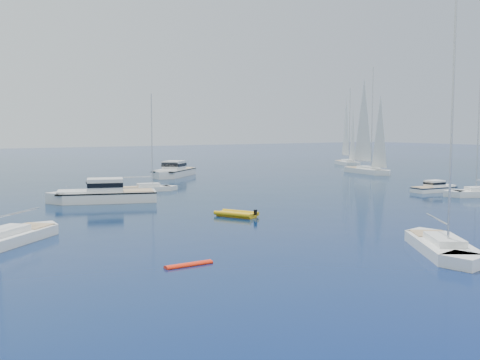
# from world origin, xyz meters

# --- Properties ---
(ground) EXTENTS (400.00, 400.00, 0.00)m
(ground) POSITION_xyz_m (0.00, 0.00, 0.00)
(ground) COLOR navy
(ground) RESTS_ON ground
(motor_cruiser_centre) EXTENTS (12.46, 7.38, 3.13)m
(motor_cruiser_centre) POSITION_xyz_m (-13.59, 30.47, 0.00)
(motor_cruiser_centre) COLOR silver
(motor_cruiser_centre) RESTS_ON ground
(motor_cruiser_far_r) EXTENTS (6.99, 2.73, 1.79)m
(motor_cruiser_far_r) POSITION_xyz_m (23.23, 18.10, 0.00)
(motor_cruiser_far_r) COLOR white
(motor_cruiser_far_r) RESTS_ON ground
(motor_cruiser_distant) EXTENTS (11.37, 10.77, 3.15)m
(motor_cruiser_distant) POSITION_xyz_m (6.21, 54.57, 0.00)
(motor_cruiser_distant) COLOR silver
(motor_cruiser_distant) RESTS_ON ground
(sailboat_fore) EXTENTS (8.29, 10.22, 15.51)m
(sailboat_fore) POSITION_xyz_m (-4.02, -4.02, 0.00)
(sailboat_fore) COLOR white
(sailboat_fore) RESTS_ON ground
(sailboat_mid_l) EXTENTS (9.63, 9.29, 15.62)m
(sailboat_mid_l) POSITION_xyz_m (-25.92, 13.40, 0.00)
(sailboat_mid_l) COLOR white
(sailboat_mid_l) RESTS_ON ground
(sailboat_centre) EXTENTS (8.56, 3.63, 12.21)m
(sailboat_centre) POSITION_xyz_m (-5.80, 37.56, 0.00)
(sailboat_centre) COLOR silver
(sailboat_centre) RESTS_ON ground
(sailboat_sails_r) EXTENTS (5.10, 12.83, 18.35)m
(sailboat_sails_r) POSITION_xyz_m (36.65, 42.80, 0.00)
(sailboat_sails_r) COLOR white
(sailboat_sails_r) RESTS_ON ground
(sailboat_sails_far) EXTENTS (7.15, 11.42, 16.45)m
(sailboat_sails_far) POSITION_xyz_m (49.45, 61.09, 0.00)
(sailboat_sails_far) COLOR white
(sailboat_sails_far) RESTS_ON ground
(tender_yellow) EXTENTS (3.53, 4.32, 0.95)m
(tender_yellow) POSITION_xyz_m (-7.10, 14.83, 0.00)
(tender_yellow) COLOR #E0A80D
(tender_yellow) RESTS_ON ground
(tender_grey_far) EXTENTS (3.44, 2.14, 0.95)m
(tender_grey_far) POSITION_xyz_m (-12.39, 35.07, 0.00)
(tender_grey_far) COLOR black
(tender_grey_far) RESTS_ON ground
(kayak_orange) EXTENTS (2.83, 0.57, 0.30)m
(kayak_orange) POSITION_xyz_m (-18.73, 1.39, 0.00)
(kayak_orange) COLOR red
(kayak_orange) RESTS_ON ground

